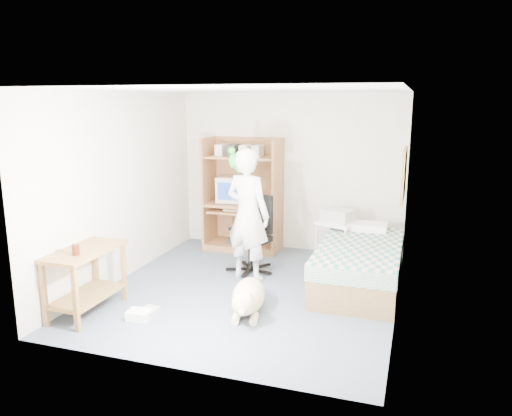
% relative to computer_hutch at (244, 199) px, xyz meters
% --- Properties ---
extents(floor, '(4.00, 4.00, 0.00)m').
position_rel_computer_hutch_xyz_m(floor, '(0.70, -1.74, -0.82)').
color(floor, '#4D5A69').
rests_on(floor, ground).
extents(wall_back, '(3.60, 0.02, 2.50)m').
position_rel_computer_hutch_xyz_m(wall_back, '(0.70, 0.26, 0.43)').
color(wall_back, beige).
rests_on(wall_back, floor).
extents(wall_right, '(0.02, 4.00, 2.50)m').
position_rel_computer_hutch_xyz_m(wall_right, '(2.50, -1.74, 0.43)').
color(wall_right, beige).
rests_on(wall_right, floor).
extents(wall_left, '(0.02, 4.00, 2.50)m').
position_rel_computer_hutch_xyz_m(wall_left, '(-1.10, -1.74, 0.43)').
color(wall_left, beige).
rests_on(wall_left, floor).
extents(ceiling, '(3.60, 4.00, 0.02)m').
position_rel_computer_hutch_xyz_m(ceiling, '(0.70, -1.74, 1.68)').
color(ceiling, white).
rests_on(ceiling, wall_back).
extents(computer_hutch, '(1.20, 0.63, 1.80)m').
position_rel_computer_hutch_xyz_m(computer_hutch, '(0.00, 0.00, 0.00)').
color(computer_hutch, brown).
rests_on(computer_hutch, floor).
extents(bed, '(1.02, 2.02, 0.66)m').
position_rel_computer_hutch_xyz_m(bed, '(2.00, -1.12, -0.53)').
color(bed, brown).
rests_on(bed, floor).
extents(side_desk, '(0.50, 1.00, 0.75)m').
position_rel_computer_hutch_xyz_m(side_desk, '(-0.85, -2.94, -0.33)').
color(side_desk, brown).
rests_on(side_desk, floor).
extents(corkboard, '(0.04, 0.94, 0.66)m').
position_rel_computer_hutch_xyz_m(corkboard, '(2.47, -0.84, 0.63)').
color(corkboard, olive).
rests_on(corkboard, wall_right).
extents(office_chair, '(0.60, 0.61, 1.07)m').
position_rel_computer_hutch_xyz_m(office_chair, '(0.49, -1.00, -0.44)').
color(office_chair, black).
rests_on(office_chair, floor).
extents(person, '(0.74, 0.59, 1.77)m').
position_rel_computer_hutch_xyz_m(person, '(0.52, -1.31, 0.07)').
color(person, silver).
rests_on(person, floor).
extents(parrot, '(0.13, 0.23, 0.36)m').
position_rel_computer_hutch_xyz_m(parrot, '(0.32, -1.29, 0.80)').
color(parrot, '#159620').
rests_on(parrot, person).
extents(dog, '(0.53, 1.14, 0.43)m').
position_rel_computer_hutch_xyz_m(dog, '(0.89, -2.37, -0.63)').
color(dog, beige).
rests_on(dog, floor).
extents(printer_cart, '(0.66, 0.60, 0.65)m').
position_rel_computer_hutch_xyz_m(printer_cart, '(1.57, -0.35, -0.39)').
color(printer_cart, white).
rests_on(printer_cart, floor).
extents(printer, '(0.51, 0.45, 0.18)m').
position_rel_computer_hutch_xyz_m(printer, '(1.57, -0.35, -0.08)').
color(printer, '#ADADA8').
rests_on(printer, printer_cart).
extents(crt_monitor, '(0.47, 0.49, 0.41)m').
position_rel_computer_hutch_xyz_m(crt_monitor, '(-0.20, 0.01, 0.15)').
color(crt_monitor, beige).
rests_on(crt_monitor, computer_hutch).
extents(keyboard, '(0.45, 0.17, 0.03)m').
position_rel_computer_hutch_xyz_m(keyboard, '(-0.04, -0.16, -0.15)').
color(keyboard, beige).
rests_on(keyboard, computer_hutch).
extents(pencil_cup, '(0.08, 0.08, 0.12)m').
position_rel_computer_hutch_xyz_m(pencil_cup, '(0.33, -0.09, -0.00)').
color(pencil_cup, gold).
rests_on(pencil_cup, computer_hutch).
extents(drink_glass, '(0.08, 0.08, 0.12)m').
position_rel_computer_hutch_xyz_m(drink_glass, '(-0.80, -3.14, -0.01)').
color(drink_glass, '#3F160A').
rests_on(drink_glass, side_desk).
extents(floor_box_a, '(0.27, 0.23, 0.10)m').
position_rel_computer_hutch_xyz_m(floor_box_a, '(-0.20, -2.92, -0.77)').
color(floor_box_a, white).
rests_on(floor_box_a, floor).
extents(floor_box_b, '(0.20, 0.24, 0.08)m').
position_rel_computer_hutch_xyz_m(floor_box_b, '(-0.15, -2.80, -0.78)').
color(floor_box_b, '#A5A5A1').
rests_on(floor_box_b, floor).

